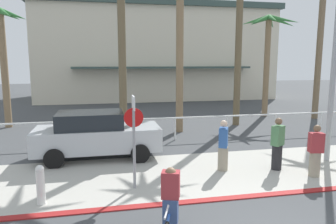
{
  "coord_description": "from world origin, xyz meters",
  "views": [
    {
      "loc": [
        -3.12,
        -4.96,
        3.44
      ],
      "look_at": [
        -0.84,
        6.0,
        1.68
      ],
      "focal_mm": 33.97,
      "sensor_mm": 36.0,
      "label": 1
    }
  ],
  "objects_px": {
    "palm_tree_6": "(268,39)",
    "car_silver_1": "(96,134)",
    "pedestrian_2": "(315,153)",
    "cyclist_blue_1": "(170,207)",
    "pedestrian_1": "(277,146)",
    "palm_tree_7": "(322,9)",
    "bollard_0": "(41,184)",
    "palm_tree_2": "(2,40)",
    "stop_sign_bike_lane": "(134,129)",
    "pedestrian_0": "(223,148)"
  },
  "relations": [
    {
      "from": "palm_tree_2",
      "to": "car_silver_1",
      "type": "xyz_separation_m",
      "value": [
        4.71,
        -6.56,
        -3.68
      ]
    },
    {
      "from": "palm_tree_7",
      "to": "car_silver_1",
      "type": "bearing_deg",
      "value": -156.5
    },
    {
      "from": "cyclist_blue_1",
      "to": "pedestrian_1",
      "type": "bearing_deg",
      "value": 38.33
    },
    {
      "from": "palm_tree_7",
      "to": "pedestrian_0",
      "type": "bearing_deg",
      "value": -139.0
    },
    {
      "from": "palm_tree_2",
      "to": "pedestrian_1",
      "type": "height_order",
      "value": "palm_tree_2"
    },
    {
      "from": "bollard_0",
      "to": "palm_tree_7",
      "type": "height_order",
      "value": "palm_tree_7"
    },
    {
      "from": "palm_tree_2",
      "to": "cyclist_blue_1",
      "type": "xyz_separation_m",
      "value": [
        6.17,
        -12.41,
        -3.85
      ]
    },
    {
      "from": "stop_sign_bike_lane",
      "to": "car_silver_1",
      "type": "xyz_separation_m",
      "value": [
        -1.05,
        3.11,
        -0.81
      ]
    },
    {
      "from": "stop_sign_bike_lane",
      "to": "pedestrian_2",
      "type": "height_order",
      "value": "stop_sign_bike_lane"
    },
    {
      "from": "bollard_0",
      "to": "cyclist_blue_1",
      "type": "height_order",
      "value": "cyclist_blue_1"
    },
    {
      "from": "palm_tree_6",
      "to": "pedestrian_0",
      "type": "relative_size",
      "value": 3.87
    },
    {
      "from": "bollard_0",
      "to": "cyclist_blue_1",
      "type": "xyz_separation_m",
      "value": [
        2.74,
        -2.2,
        0.18
      ]
    },
    {
      "from": "palm_tree_7",
      "to": "pedestrian_2",
      "type": "xyz_separation_m",
      "value": [
        -6.58,
        -8.98,
        -5.79
      ]
    },
    {
      "from": "stop_sign_bike_lane",
      "to": "palm_tree_7",
      "type": "bearing_deg",
      "value": 36.21
    },
    {
      "from": "bollard_0",
      "to": "palm_tree_7",
      "type": "relative_size",
      "value": 0.11
    },
    {
      "from": "palm_tree_2",
      "to": "car_silver_1",
      "type": "relative_size",
      "value": 1.41
    },
    {
      "from": "bollard_0",
      "to": "pedestrian_1",
      "type": "distance_m",
      "value": 7.05
    },
    {
      "from": "palm_tree_2",
      "to": "palm_tree_7",
      "type": "xyz_separation_m",
      "value": [
        17.75,
        -0.89,
        1.97
      ]
    },
    {
      "from": "pedestrian_0",
      "to": "pedestrian_1",
      "type": "bearing_deg",
      "value": -9.3
    },
    {
      "from": "pedestrian_1",
      "to": "pedestrian_2",
      "type": "xyz_separation_m",
      "value": [
        0.79,
        -0.8,
        -0.06
      ]
    },
    {
      "from": "palm_tree_2",
      "to": "pedestrian_1",
      "type": "relative_size",
      "value": 3.63
    },
    {
      "from": "bollard_0",
      "to": "palm_tree_6",
      "type": "height_order",
      "value": "palm_tree_6"
    },
    {
      "from": "bollard_0",
      "to": "palm_tree_7",
      "type": "distance_m",
      "value": 18.11
    },
    {
      "from": "palm_tree_6",
      "to": "pedestrian_2",
      "type": "distance_m",
      "value": 11.99
    },
    {
      "from": "car_silver_1",
      "to": "cyclist_blue_1",
      "type": "relative_size",
      "value": 2.53
    },
    {
      "from": "stop_sign_bike_lane",
      "to": "palm_tree_2",
      "type": "bearing_deg",
      "value": 120.78
    },
    {
      "from": "palm_tree_7",
      "to": "car_silver_1",
      "type": "xyz_separation_m",
      "value": [
        -13.04,
        -5.67,
        -5.65
      ]
    },
    {
      "from": "stop_sign_bike_lane",
      "to": "palm_tree_7",
      "type": "distance_m",
      "value": 15.63
    },
    {
      "from": "palm_tree_6",
      "to": "pedestrian_1",
      "type": "distance_m",
      "value": 11.58
    },
    {
      "from": "palm_tree_7",
      "to": "pedestrian_0",
      "type": "relative_size",
      "value": 5.66
    },
    {
      "from": "palm_tree_7",
      "to": "car_silver_1",
      "type": "height_order",
      "value": "palm_tree_7"
    },
    {
      "from": "cyclist_blue_1",
      "to": "pedestrian_2",
      "type": "bearing_deg",
      "value": 26.87
    },
    {
      "from": "bollard_0",
      "to": "car_silver_1",
      "type": "relative_size",
      "value": 0.23
    },
    {
      "from": "cyclist_blue_1",
      "to": "pedestrian_0",
      "type": "relative_size",
      "value": 1.06
    },
    {
      "from": "pedestrian_2",
      "to": "bollard_0",
      "type": "bearing_deg",
      "value": -177.53
    },
    {
      "from": "palm_tree_6",
      "to": "palm_tree_7",
      "type": "relative_size",
      "value": 0.68
    },
    {
      "from": "bollard_0",
      "to": "pedestrian_0",
      "type": "bearing_deg",
      "value": 15.13
    },
    {
      "from": "pedestrian_1",
      "to": "stop_sign_bike_lane",
      "type": "bearing_deg",
      "value": -172.63
    },
    {
      "from": "palm_tree_2",
      "to": "bollard_0",
      "type": "bearing_deg",
      "value": -71.42
    },
    {
      "from": "stop_sign_bike_lane",
      "to": "bollard_0",
      "type": "bearing_deg",
      "value": -167.07
    },
    {
      "from": "palm_tree_7",
      "to": "pedestrian_2",
      "type": "bearing_deg",
      "value": -126.21
    },
    {
      "from": "palm_tree_6",
      "to": "bollard_0",
      "type": "bearing_deg",
      "value": -137.5
    },
    {
      "from": "cyclist_blue_1",
      "to": "pedestrian_1",
      "type": "distance_m",
      "value": 5.38
    },
    {
      "from": "palm_tree_2",
      "to": "palm_tree_6",
      "type": "distance_m",
      "value": 15.26
    },
    {
      "from": "bollard_0",
      "to": "pedestrian_2",
      "type": "bearing_deg",
      "value": 2.47
    },
    {
      "from": "car_silver_1",
      "to": "cyclist_blue_1",
      "type": "xyz_separation_m",
      "value": [
        1.46,
        -5.84,
        -0.18
      ]
    },
    {
      "from": "palm_tree_6",
      "to": "car_silver_1",
      "type": "bearing_deg",
      "value": -145.72
    },
    {
      "from": "car_silver_1",
      "to": "pedestrian_0",
      "type": "height_order",
      "value": "car_silver_1"
    },
    {
      "from": "stop_sign_bike_lane",
      "to": "palm_tree_6",
      "type": "distance_m",
      "value": 14.36
    },
    {
      "from": "stop_sign_bike_lane",
      "to": "pedestrian_0",
      "type": "height_order",
      "value": "stop_sign_bike_lane"
    }
  ]
}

